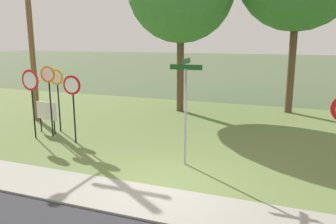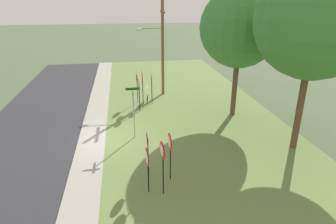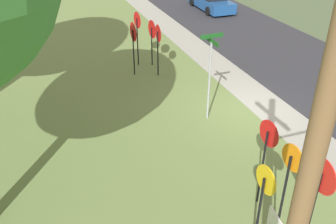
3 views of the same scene
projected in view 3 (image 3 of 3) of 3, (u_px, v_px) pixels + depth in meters
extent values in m
plane|color=#4C5B3D|center=(250.00, 111.00, 14.22)|extent=(160.00, 160.00, 0.00)
cube|color=#99968C|center=(268.00, 107.00, 14.45)|extent=(44.00, 1.60, 0.06)
cube|color=olive|center=(92.00, 141.00, 12.41)|extent=(44.00, 12.00, 0.04)
cylinder|color=black|center=(282.00, 202.00, 8.17)|extent=(0.06, 0.06, 2.46)
cylinder|color=orange|center=(292.00, 158.00, 7.59)|extent=(0.61, 0.07, 0.61)
cylinder|color=white|center=(293.00, 158.00, 7.59)|extent=(0.47, 0.04, 0.47)
cylinder|color=black|center=(258.00, 221.00, 7.82)|extent=(0.06, 0.06, 2.27)
cylinder|color=gold|center=(266.00, 180.00, 7.29)|extent=(0.62, 0.04, 0.62)
cylinder|color=white|center=(267.00, 180.00, 7.30)|extent=(0.48, 0.02, 0.48)
cylinder|color=black|center=(262.00, 168.00, 9.42)|extent=(0.06, 0.06, 2.17)
cylinder|color=red|center=(269.00, 134.00, 8.91)|extent=(0.68, 0.08, 0.68)
cylinder|color=white|center=(270.00, 133.00, 8.92)|extent=(0.53, 0.05, 0.53)
cylinder|color=black|center=(311.00, 216.00, 7.93)|extent=(0.06, 0.06, 2.28)
cylinder|color=red|center=(323.00, 176.00, 7.41)|extent=(0.79, 0.07, 0.79)
cylinder|color=white|center=(323.00, 176.00, 7.41)|extent=(0.61, 0.04, 0.61)
cylinder|color=black|center=(138.00, 42.00, 17.50)|extent=(0.06, 0.06, 2.24)
cone|color=red|center=(137.00, 20.00, 17.00)|extent=(0.74, 0.15, 0.75)
cone|color=white|center=(138.00, 20.00, 17.00)|extent=(0.51, 0.09, 0.51)
cylinder|color=black|center=(134.00, 53.00, 16.56)|extent=(0.06, 0.06, 2.06)
cone|color=red|center=(134.00, 32.00, 16.11)|extent=(0.84, 0.09, 0.84)
cone|color=silver|center=(134.00, 32.00, 16.11)|extent=(0.57, 0.06, 0.57)
cylinder|color=black|center=(152.00, 47.00, 17.59)|extent=(0.06, 0.06, 1.83)
cone|color=red|center=(152.00, 29.00, 17.19)|extent=(0.83, 0.12, 0.84)
cone|color=white|center=(153.00, 29.00, 17.19)|extent=(0.57, 0.08, 0.57)
cylinder|color=black|center=(158.00, 54.00, 16.52)|extent=(0.06, 0.06, 2.01)
cone|color=red|center=(158.00, 33.00, 16.07)|extent=(0.75, 0.04, 0.75)
cone|color=white|center=(159.00, 33.00, 16.07)|extent=(0.51, 0.02, 0.51)
cylinder|color=#9EA0A8|center=(209.00, 83.00, 12.99)|extent=(0.07, 0.07, 2.84)
cylinder|color=#9EA0A8|center=(212.00, 43.00, 12.28)|extent=(0.09, 0.09, 0.03)
cube|color=#19511E|center=(212.00, 41.00, 12.25)|extent=(0.96, 0.03, 0.15)
cube|color=#19511E|center=(212.00, 36.00, 12.17)|extent=(0.03, 0.82, 0.15)
cylinder|color=brown|center=(300.00, 212.00, 4.26)|extent=(0.24, 0.24, 7.79)
cube|color=#1E4C8C|center=(211.00, 3.00, 26.78)|extent=(4.56, 1.77, 0.68)
cylinder|color=black|center=(192.00, 2.00, 27.78)|extent=(0.60, 0.19, 0.60)
cylinder|color=black|center=(213.00, 0.00, 28.27)|extent=(0.60, 0.19, 0.60)
cylinder|color=black|center=(208.00, 11.00, 25.48)|extent=(0.60, 0.19, 0.60)
cylinder|color=black|center=(231.00, 9.00, 25.97)|extent=(0.60, 0.19, 0.60)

